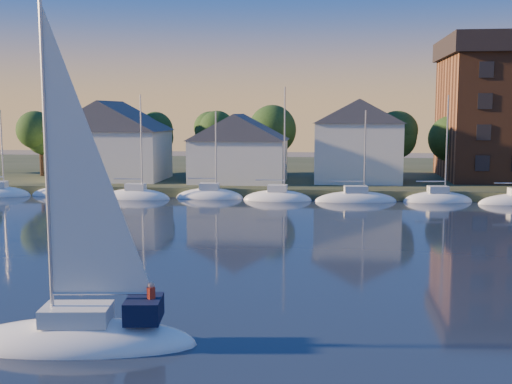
% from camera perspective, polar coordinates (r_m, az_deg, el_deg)
% --- Properties ---
extents(shoreline_land, '(160.00, 50.00, 2.00)m').
position_cam_1_polar(shoreline_land, '(93.88, 3.70, 1.44)').
color(shoreline_land, '#2D3821').
rests_on(shoreline_land, ground).
extents(wooden_dock, '(120.00, 3.00, 1.00)m').
position_cam_1_polar(wooden_dock, '(71.08, 2.68, -0.40)').
color(wooden_dock, brown).
rests_on(wooden_dock, ground).
extents(clubhouse_west, '(13.65, 9.45, 9.64)m').
position_cam_1_polar(clubhouse_west, '(81.02, -12.74, 4.58)').
color(clubhouse_west, silver).
rests_on(clubhouse_west, shoreline_land).
extents(clubhouse_centre, '(11.55, 8.40, 8.08)m').
position_cam_1_polar(clubhouse_centre, '(76.21, -1.54, 4.00)').
color(clubhouse_centre, silver).
rests_on(clubhouse_centre, shoreline_land).
extents(clubhouse_east, '(10.50, 8.40, 9.80)m').
position_cam_1_polar(clubhouse_east, '(77.40, 9.02, 4.60)').
color(clubhouse_east, silver).
rests_on(clubhouse_east, shoreline_land).
extents(tree_line, '(93.40, 5.40, 8.90)m').
position_cam_1_polar(tree_line, '(81.36, 4.69, 5.62)').
color(tree_line, '#342517').
rests_on(tree_line, shoreline_land).
extents(moored_fleet, '(87.50, 2.40, 12.05)m').
position_cam_1_polar(moored_fleet, '(68.10, 2.50, -0.65)').
color(moored_fleet, white).
rests_on(moored_fleet, ground).
extents(hero_sailboat, '(9.93, 4.33, 14.86)m').
position_cam_1_polar(hero_sailboat, '(27.27, -15.29, -11.82)').
color(hero_sailboat, white).
rests_on(hero_sailboat, ground).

